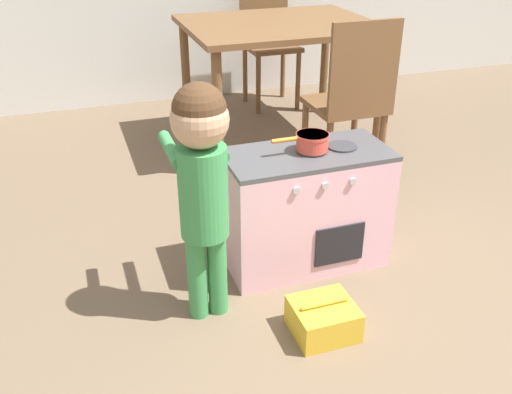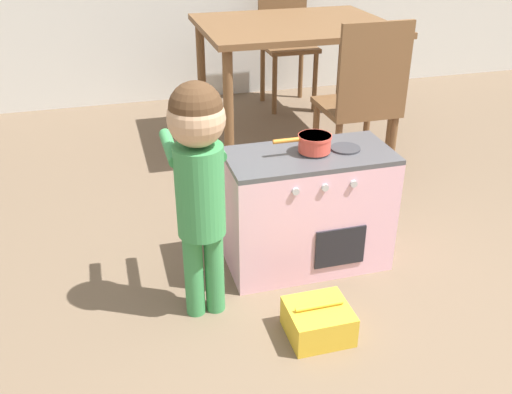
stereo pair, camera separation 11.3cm
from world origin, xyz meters
name	(u,v)px [view 1 (the left image)]	position (x,y,z in m)	size (l,w,h in m)	color
play_kitchen	(305,208)	(-0.10, 0.95, 0.26)	(0.68, 0.34, 0.53)	#EAB2C6
toy_pot	(312,141)	(-0.08, 0.95, 0.57)	(0.24, 0.13, 0.07)	#E04C3D
child_figure	(202,168)	(-0.58, 0.74, 0.61)	(0.20, 0.36, 0.92)	#3D9351
toy_basket	(323,319)	(-0.22, 0.48, 0.06)	(0.23, 0.21, 0.14)	gold
dining_table	(279,38)	(0.29, 2.30, 0.66)	(1.13, 0.92, 0.76)	brown
dining_chair_near	(351,100)	(0.41, 1.55, 0.49)	(0.37, 0.37, 0.91)	brown
dining_chair_far	(268,39)	(0.49, 3.04, 0.49)	(0.37, 0.37, 0.91)	brown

